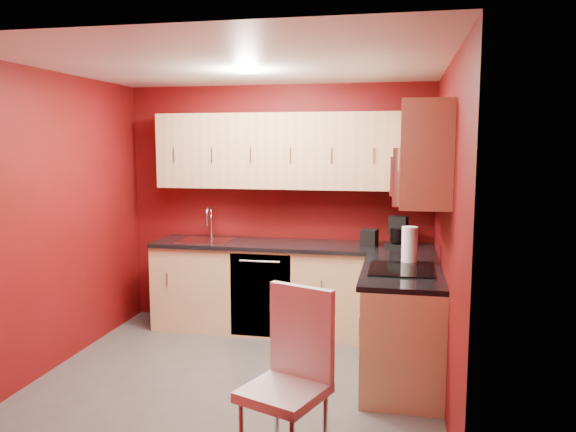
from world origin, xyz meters
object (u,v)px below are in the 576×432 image
(napkin_holder, at_px, (369,238))
(coffee_maker, at_px, (396,232))
(microwave, at_px, (419,175))
(paper_towel, at_px, (410,245))
(sink, at_px, (206,237))
(dining_chair, at_px, (284,382))

(napkin_holder, bearing_deg, coffee_maker, 4.78)
(microwave, xyz_separation_m, paper_towel, (-0.05, 0.27, -0.60))
(napkin_holder, xyz_separation_m, paper_towel, (0.37, -0.74, 0.07))
(napkin_holder, relative_size, paper_towel, 0.52)
(coffee_maker, bearing_deg, sink, -161.58)
(sink, xyz_separation_m, paper_towel, (2.04, -0.73, 0.12))
(paper_towel, relative_size, dining_chair, 0.29)
(dining_chair, bearing_deg, paper_towel, 88.44)
(coffee_maker, distance_m, dining_chair, 2.56)
(sink, distance_m, coffee_maker, 1.93)
(coffee_maker, bearing_deg, dining_chair, -86.41)
(microwave, xyz_separation_m, napkin_holder, (-0.42, 1.01, -0.67))
(microwave, distance_m, dining_chair, 1.96)
(coffee_maker, xyz_separation_m, paper_towel, (0.11, -0.76, 0.01))
(sink, xyz_separation_m, dining_chair, (1.32, -2.40, -0.41))
(dining_chair, bearing_deg, coffee_maker, 97.77)
(coffee_maker, distance_m, napkin_holder, 0.27)
(microwave, height_order, napkin_holder, microwave)
(dining_chair, bearing_deg, napkin_holder, 103.55)
(coffee_maker, bearing_deg, napkin_holder, -157.67)
(coffee_maker, relative_size, napkin_holder, 1.79)
(napkin_holder, bearing_deg, dining_chair, -98.18)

